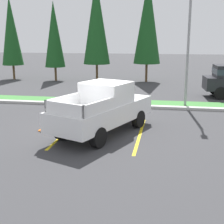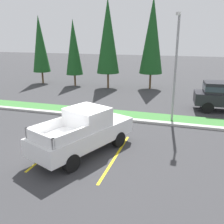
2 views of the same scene
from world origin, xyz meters
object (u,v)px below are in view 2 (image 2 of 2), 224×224
(pickup_truck_main, at_px, (84,131))
(cypress_tree_left_inner, at_px, (74,47))
(cypress_tree_leftmost, at_px, (40,44))
(cypress_tree_center, at_px, (108,36))
(street_light, at_px, (176,61))
(traffic_cone, at_px, (35,141))
(cypress_tree_right_inner, at_px, (152,36))

(pickup_truck_main, xyz_separation_m, cypress_tree_left_inner, (-7.39, 14.79, 3.01))
(cypress_tree_leftmost, height_order, cypress_tree_left_inner, cypress_tree_leftmost)
(cypress_tree_left_inner, height_order, cypress_tree_center, cypress_tree_center)
(street_light, xyz_separation_m, cypress_tree_center, (-7.15, 8.91, 1.36))
(traffic_cone, bearing_deg, cypress_tree_right_inner, 78.28)
(cypress_tree_left_inner, bearing_deg, traffic_cone, -72.14)
(pickup_truck_main, height_order, cypress_tree_right_inner, cypress_tree_right_inner)
(pickup_truck_main, bearing_deg, cypress_tree_center, 103.66)
(traffic_cone, bearing_deg, cypress_tree_leftmost, 120.56)
(cypress_tree_left_inner, height_order, cypress_tree_right_inner, cypress_tree_right_inner)
(cypress_tree_leftmost, xyz_separation_m, traffic_cone, (8.97, -15.20, -4.05))
(pickup_truck_main, relative_size, cypress_tree_left_inner, 0.81)
(street_light, xyz_separation_m, traffic_cone, (-6.17, -5.87, -3.52))
(cypress_tree_right_inner, distance_m, traffic_cone, 16.76)
(pickup_truck_main, height_order, cypress_tree_center, cypress_tree_center)
(traffic_cone, bearing_deg, cypress_tree_center, 93.79)
(pickup_truck_main, height_order, traffic_cone, pickup_truck_main)
(pickup_truck_main, xyz_separation_m, traffic_cone, (-2.58, -0.14, -0.75))
(cypress_tree_leftmost, xyz_separation_m, cypress_tree_left_inner, (4.16, -0.27, -0.30))
(cypress_tree_right_inner, bearing_deg, street_light, -73.45)
(pickup_truck_main, bearing_deg, cypress_tree_leftmost, 127.49)
(cypress_tree_right_inner, bearing_deg, pickup_truck_main, -92.49)
(street_light, relative_size, cypress_tree_center, 0.74)
(street_light, height_order, cypress_tree_leftmost, cypress_tree_leftmost)
(street_light, xyz_separation_m, cypress_tree_right_inner, (-2.92, 9.82, 1.42))
(pickup_truck_main, distance_m, cypress_tree_center, 15.61)
(cypress_tree_leftmost, bearing_deg, pickup_truck_main, -52.51)
(street_light, bearing_deg, traffic_cone, -136.46)
(pickup_truck_main, distance_m, cypress_tree_left_inner, 16.80)
(cypress_tree_right_inner, bearing_deg, cypress_tree_leftmost, -177.74)
(cypress_tree_center, relative_size, traffic_cone, 14.61)
(street_light, distance_m, traffic_cone, 9.21)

